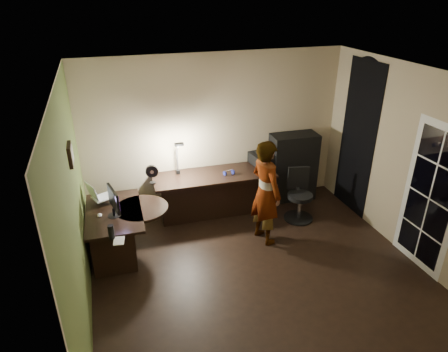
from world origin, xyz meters
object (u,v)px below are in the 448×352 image
object	(u,v)px
desk_left	(117,233)
person	(266,192)
desk_right	(214,194)
cabinet	(292,167)
office_chair	(300,196)
monitor	(113,207)

from	to	relation	value
desk_left	person	world-z (taller)	person
desk_right	person	bearing A→B (deg)	-59.54
cabinet	person	distance (m)	1.52
desk_left	office_chair	bearing A→B (deg)	3.33
desk_right	office_chair	distance (m)	1.46
desk_left	cabinet	size ratio (longest dim) A/B	1.01
desk_right	person	xyz separation A→B (m)	(0.53, -0.97, 0.44)
desk_right	cabinet	bearing A→B (deg)	7.47
office_chair	person	world-z (taller)	person
desk_left	monitor	bearing A→B (deg)	-87.00
desk_left	office_chair	world-z (taller)	office_chair
desk_left	monitor	size ratio (longest dim) A/B	2.73
desk_right	cabinet	world-z (taller)	cabinet
person	office_chair	bearing A→B (deg)	-80.54
desk_left	desk_right	size ratio (longest dim) A/B	0.62
cabinet	person	world-z (taller)	person
desk_right	cabinet	distance (m)	1.57
desk_right	monitor	world-z (taller)	monitor
cabinet	person	xyz separation A→B (m)	(-1.01, -1.12, 0.20)
cabinet	office_chair	world-z (taller)	cabinet
cabinet	office_chair	distance (m)	0.80
office_chair	cabinet	bearing A→B (deg)	86.76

